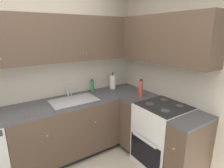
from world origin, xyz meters
name	(u,v)px	position (x,y,z in m)	size (l,w,h in m)	color
wall_back	(26,77)	(0.00, 1.48, 1.26)	(3.65, 0.05, 2.52)	beige
wall_right	(198,81)	(1.80, 0.00, 1.26)	(0.05, 3.00, 2.52)	beige
lower_cabinets_back	(66,131)	(0.40, 1.15, 0.44)	(1.54, 0.62, 0.86)	brown
countertop_back	(64,103)	(0.40, 1.15, 0.88)	(2.75, 0.60, 0.04)	#4C4C51
lower_cabinets_right	(160,136)	(1.48, 0.26, 0.44)	(0.62, 1.19, 0.86)	brown
countertop_right	(162,107)	(1.47, 0.26, 0.88)	(0.60, 1.19, 0.03)	#4C4C51
oven_range	(162,135)	(1.49, 0.25, 0.46)	(0.68, 0.62, 1.05)	white
upper_cabinets_back	(43,39)	(0.24, 1.29, 1.78)	(2.43, 0.34, 0.63)	brown
upper_cabinets_right	(157,39)	(1.61, 0.58, 1.78)	(0.32, 1.74, 0.63)	brown
sink	(74,103)	(0.55, 1.12, 0.86)	(0.67, 0.40, 0.10)	#B7B7BC
faucet	(69,89)	(0.56, 1.33, 1.02)	(0.07, 0.16, 0.19)	silver
soap_bottle	(92,86)	(0.96, 1.33, 1.00)	(0.06, 0.06, 0.22)	#338C4C
paper_towel_roll	(113,82)	(1.36, 1.31, 1.02)	(0.11, 0.11, 0.30)	white
oil_bottle	(141,88)	(1.47, 0.71, 1.03)	(0.07, 0.07, 0.28)	#BF4C3F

